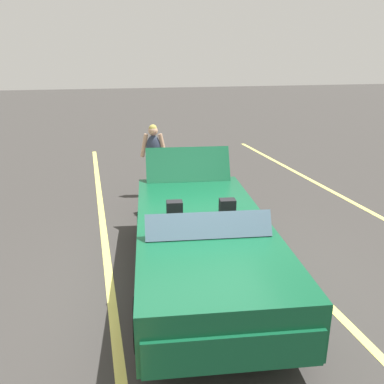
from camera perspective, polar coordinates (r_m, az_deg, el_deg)
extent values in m
plane|color=#383533|center=(5.82, 1.51, -12.70)|extent=(80.00, 80.00, 0.00)
cube|color=#EAE066|center=(5.65, -11.47, -14.14)|extent=(18.00, 0.12, 0.01)
cube|color=#EAE066|center=(6.31, 14.23, -10.66)|extent=(18.00, 0.12, 0.01)
cube|color=#0F4C2D|center=(5.52, 1.57, -7.19)|extent=(4.31, 2.32, 0.64)
cube|color=#0F4C2D|center=(4.35, 4.27, -16.66)|extent=(1.53, 1.84, 0.38)
cube|color=slate|center=(4.87, 2.45, -4.79)|extent=(0.40, 1.56, 0.31)
cube|color=black|center=(5.60, 5.06, -2.10)|extent=(0.19, 0.24, 0.22)
cube|color=black|center=(5.51, -2.51, -2.41)|extent=(0.19, 0.24, 0.22)
cube|color=#0F4C2D|center=(7.14, -0.55, 3.94)|extent=(0.52, 1.53, 0.58)
cylinder|color=black|center=(4.80, 13.80, -16.53)|extent=(0.62, 0.30, 0.60)
cylinder|color=black|center=(4.55, -6.80, -18.21)|extent=(0.62, 0.30, 0.60)
cylinder|color=black|center=(6.93, 6.74, -4.68)|extent=(0.62, 0.30, 0.60)
cylinder|color=black|center=(6.77, -6.80, -5.29)|extent=(0.62, 0.30, 0.60)
cube|color=black|center=(8.14, -4.40, -0.53)|extent=(0.38, 0.53, 0.74)
cube|color=black|center=(8.29, -4.80, -0.59)|extent=(0.11, 0.38, 0.41)
cylinder|color=gray|center=(7.86, -5.15, 2.84)|extent=(0.02, 0.02, 0.33)
cylinder|color=gray|center=(7.97, -3.40, 3.09)|extent=(0.02, 0.02, 0.33)
cylinder|color=black|center=(7.87, -4.29, 4.12)|extent=(0.09, 0.26, 0.03)
sphere|color=black|center=(8.11, -5.13, -3.26)|extent=(0.04, 0.04, 0.04)
sphere|color=black|center=(8.23, -2.97, -2.86)|extent=(0.04, 0.04, 0.04)
cube|color=#991E8C|center=(8.60, 0.02, 0.15)|extent=(0.39, 0.46, 0.62)
cube|color=#721669|center=(8.52, 0.59, -0.35)|extent=(0.16, 0.30, 0.34)
sphere|color=black|center=(8.84, 0.34, -1.31)|extent=(0.04, 0.04, 0.04)
sphere|color=black|center=(8.67, -1.07, -1.71)|extent=(0.04, 0.04, 0.04)
cube|color=red|center=(9.37, -2.01, 1.31)|extent=(0.38, 0.38, 0.50)
cube|color=maroon|center=(9.29, -2.38, 0.92)|extent=(0.21, 0.20, 0.28)
cylinder|color=gray|center=(9.26, -1.37, 3.49)|extent=(0.03, 0.03, 0.24)
cylinder|color=gray|center=(9.36, -2.33, 3.64)|extent=(0.03, 0.03, 0.24)
cylinder|color=black|center=(9.28, -1.86, 4.28)|extent=(0.15, 0.15, 0.03)
sphere|color=black|center=(9.44, -1.14, -0.02)|extent=(0.04, 0.04, 0.04)
sphere|color=black|center=(9.56, -2.35, 0.22)|extent=(0.04, 0.04, 0.04)
cylinder|color=#1E2338|center=(9.15, -4.75, 1.88)|extent=(0.18, 0.18, 0.82)
cylinder|color=#1E2338|center=(9.16, -6.00, 1.86)|extent=(0.18, 0.18, 0.82)
ellipsoid|color=#2D384C|center=(8.98, -5.51, 6.22)|extent=(0.28, 0.36, 0.60)
sphere|color=tan|center=(8.90, -5.59, 8.70)|extent=(0.21, 0.21, 0.21)
sphere|color=tan|center=(8.90, -5.60, 9.00)|extent=(0.18, 0.18, 0.18)
cylinder|color=tan|center=(8.95, -4.21, 6.65)|extent=(0.13, 0.21, 0.53)
cylinder|color=tan|center=(8.98, -6.84, 6.60)|extent=(0.13, 0.21, 0.53)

